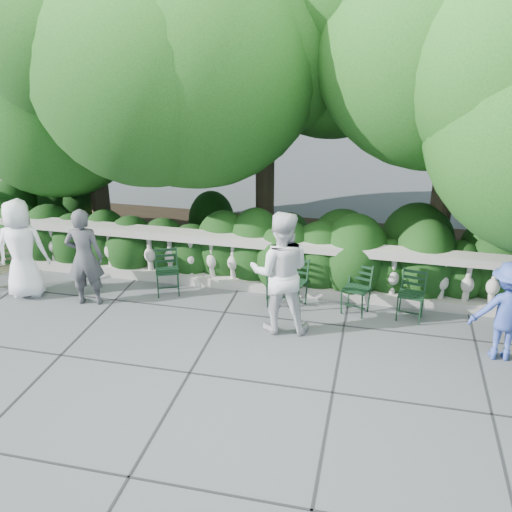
% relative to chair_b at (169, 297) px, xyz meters
% --- Properties ---
extents(ground, '(90.00, 90.00, 0.00)m').
position_rel_chair_b_xyz_m(ground, '(1.61, -1.12, 0.00)').
color(ground, '#494C50').
rests_on(ground, ground).
extents(balustrade, '(12.00, 0.44, 1.00)m').
position_rel_chair_b_xyz_m(balustrade, '(1.61, 0.68, 0.49)').
color(balustrade, '#9E998E').
rests_on(balustrade, ground).
extents(shrub_hedge, '(15.00, 2.60, 1.70)m').
position_rel_chair_b_xyz_m(shrub_hedge, '(1.61, 1.88, 0.00)').
color(shrub_hedge, black).
rests_on(shrub_hedge, ground).
extents(tree_canopy, '(15.04, 6.52, 6.78)m').
position_rel_chair_b_xyz_m(tree_canopy, '(2.30, 2.08, 3.96)').
color(tree_canopy, '#3F3023').
rests_on(tree_canopy, ground).
extents(chair_b, '(0.59, 0.61, 0.84)m').
position_rel_chair_b_xyz_m(chair_b, '(0.00, 0.00, 0.00)').
color(chair_b, black).
rests_on(chair_b, ground).
extents(chair_c, '(0.56, 0.58, 0.84)m').
position_rel_chair_b_xyz_m(chair_c, '(3.21, 0.03, 0.00)').
color(chair_c, black).
rests_on(chair_c, ground).
extents(chair_d, '(0.55, 0.57, 0.84)m').
position_rel_chair_b_xyz_m(chair_d, '(1.96, 0.06, 0.00)').
color(chair_d, black).
rests_on(chair_d, ground).
extents(chair_e, '(0.54, 0.57, 0.84)m').
position_rel_chair_b_xyz_m(chair_e, '(2.16, 0.05, 0.00)').
color(chair_e, black).
rests_on(chair_e, ground).
extents(chair_f, '(0.51, 0.54, 0.84)m').
position_rel_chair_b_xyz_m(chair_f, '(4.11, 0.01, 0.00)').
color(chair_f, black).
rests_on(chair_f, ground).
extents(chair_weathered, '(0.64, 0.65, 0.84)m').
position_rel_chair_b_xyz_m(chair_weathered, '(-2.80, -0.54, 0.00)').
color(chair_weathered, black).
rests_on(chair_weathered, ground).
extents(person_businessman, '(0.97, 0.75, 1.77)m').
position_rel_chair_b_xyz_m(person_businessman, '(-2.47, -0.46, 0.89)').
color(person_businessman, white).
rests_on(person_businessman, ground).
extents(person_woman_grey, '(0.69, 0.53, 1.71)m').
position_rel_chair_b_xyz_m(person_woman_grey, '(-1.26, -0.49, 0.86)').
color(person_woman_grey, '#414146').
rests_on(person_woman_grey, ground).
extents(person_casual_man, '(1.05, 0.88, 1.96)m').
position_rel_chair_b_xyz_m(person_casual_man, '(2.11, -0.62, 0.98)').
color(person_casual_man, silver).
rests_on(person_casual_man, ground).
extents(person_older_blue, '(1.00, 0.61, 1.50)m').
position_rel_chair_b_xyz_m(person_older_blue, '(5.39, -0.70, 0.75)').
color(person_older_blue, '#354AA0').
rests_on(person_older_blue, ground).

